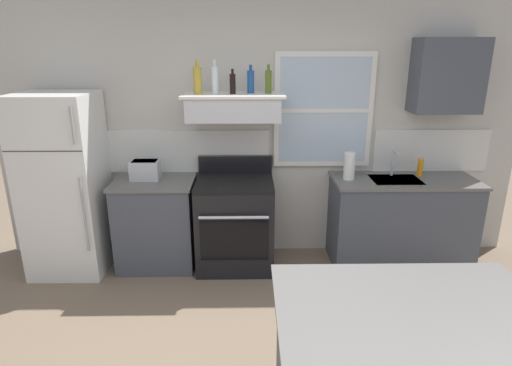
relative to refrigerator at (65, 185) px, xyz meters
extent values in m
cube|color=beige|center=(1.90, 0.39, 0.47)|extent=(5.40, 0.06, 2.70)
cube|color=silver|center=(0.75, 0.35, 0.25)|extent=(2.50, 0.02, 0.44)
cube|color=silver|center=(3.70, 0.35, 0.25)|extent=(1.20, 0.02, 0.44)
cube|color=white|center=(2.55, 0.34, 0.67)|extent=(1.00, 0.04, 1.15)
cube|color=silver|center=(2.55, 0.33, 0.67)|extent=(0.90, 0.01, 1.05)
cube|color=white|center=(2.55, 0.32, 0.67)|extent=(0.90, 0.02, 0.04)
cube|color=white|center=(0.00, 0.00, 0.00)|extent=(0.70, 0.68, 1.77)
cube|color=#333333|center=(0.00, -0.34, 0.42)|extent=(0.69, 0.00, 0.01)
cylinder|color=#A5A8AD|center=(0.30, -0.37, -0.17)|extent=(0.02, 0.02, 0.72)
cylinder|color=#A5A8AD|center=(0.30, -0.37, 0.65)|extent=(0.02, 0.02, 0.32)
cube|color=#474C56|center=(0.85, 0.06, -0.44)|extent=(0.76, 0.60, 0.88)
cube|color=#605E5B|center=(0.85, 0.06, 0.01)|extent=(0.79, 0.63, 0.03)
cube|color=silver|center=(0.77, 0.09, 0.12)|extent=(0.28, 0.20, 0.19)
cube|color=black|center=(0.77, 0.09, 0.21)|extent=(0.24, 0.16, 0.01)
cube|color=black|center=(0.62, 0.09, 0.16)|extent=(0.02, 0.03, 0.02)
cube|color=black|center=(1.65, 0.02, -0.45)|extent=(0.76, 0.64, 0.87)
cube|color=black|center=(1.65, 0.02, 0.01)|extent=(0.76, 0.64, 0.04)
cube|color=black|center=(1.65, 0.31, 0.12)|extent=(0.76, 0.06, 0.18)
cube|color=black|center=(1.65, -0.30, -0.46)|extent=(0.65, 0.01, 0.40)
cylinder|color=silver|center=(1.65, -0.34, -0.21)|extent=(0.65, 0.03, 0.03)
cube|color=silver|center=(1.65, 0.12, 0.73)|extent=(0.88, 0.48, 0.22)
cube|color=#262628|center=(1.65, -0.10, 0.65)|extent=(0.75, 0.02, 0.04)
cube|color=white|center=(1.65, 0.12, 0.85)|extent=(0.96, 0.52, 0.02)
cylinder|color=#B29333|center=(1.32, 0.09, 0.98)|extent=(0.08, 0.08, 0.24)
cylinder|color=#B29333|center=(1.32, 0.09, 1.13)|extent=(0.03, 0.03, 0.06)
cylinder|color=silver|center=(1.48, 0.10, 0.99)|extent=(0.06, 0.06, 0.25)
cylinder|color=silver|center=(1.48, 0.10, 1.14)|extent=(0.03, 0.03, 0.06)
cylinder|color=black|center=(1.64, 0.09, 0.95)|extent=(0.06, 0.06, 0.18)
cylinder|color=black|center=(1.64, 0.09, 1.07)|extent=(0.02, 0.02, 0.05)
cylinder|color=#1E478C|center=(1.81, 0.14, 0.97)|extent=(0.07, 0.07, 0.21)
cylinder|color=#1E478C|center=(1.81, 0.14, 1.10)|extent=(0.03, 0.03, 0.05)
cylinder|color=#4C601E|center=(1.98, 0.12, 0.97)|extent=(0.06, 0.06, 0.21)
cylinder|color=#4C601E|center=(1.98, 0.12, 1.10)|extent=(0.03, 0.03, 0.05)
cube|color=#474C56|center=(3.35, 0.06, -0.44)|extent=(1.40, 0.60, 0.88)
cube|color=#605E5B|center=(3.35, 0.06, 0.01)|extent=(1.43, 0.63, 0.03)
cube|color=#B7BABC|center=(3.25, 0.04, 0.02)|extent=(0.48, 0.36, 0.01)
cylinder|color=silver|center=(3.25, 0.18, 0.17)|extent=(0.03, 0.03, 0.28)
cylinder|color=silver|center=(3.25, 0.10, 0.29)|extent=(0.02, 0.16, 0.02)
cylinder|color=white|center=(2.78, 0.06, 0.16)|extent=(0.11, 0.11, 0.27)
cylinder|color=orange|center=(3.53, 0.16, 0.12)|extent=(0.06, 0.06, 0.18)
cube|color=#605E5B|center=(2.62, -2.12, 0.01)|extent=(1.40, 0.90, 0.03)
cube|color=#474C56|center=(3.70, 0.20, 1.02)|extent=(0.64, 0.32, 0.70)
camera|label=1|loc=(1.79, -3.98, 1.29)|focal=29.97mm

